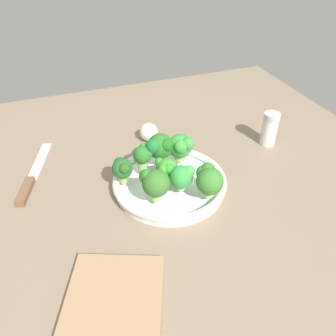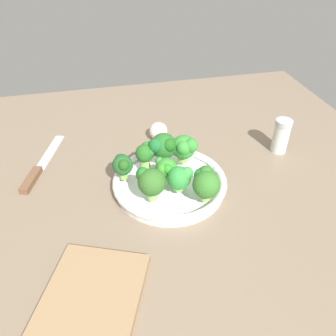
% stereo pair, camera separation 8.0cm
% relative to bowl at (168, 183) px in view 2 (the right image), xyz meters
% --- Properties ---
extents(ground_plane, '(1.30, 1.30, 0.03)m').
position_rel_bowl_xyz_m(ground_plane, '(0.01, 0.00, -0.03)').
color(ground_plane, '#7F6C57').
extents(bowl, '(0.28, 0.28, 0.03)m').
position_rel_bowl_xyz_m(bowl, '(0.00, 0.00, 0.00)').
color(bowl, white).
rests_on(bowl, ground_plane).
extents(broccoli_floret_0, '(0.07, 0.06, 0.07)m').
position_rel_bowl_xyz_m(broccoli_floret_0, '(-0.06, 0.06, 0.06)').
color(broccoli_floret_0, '#95BF56').
rests_on(broccoli_floret_0, bowl).
extents(broccoli_floret_1, '(0.05, 0.05, 0.06)m').
position_rel_bowl_xyz_m(broccoli_floret_1, '(0.01, -0.01, 0.05)').
color(broccoli_floret_1, '#7AB25F').
rests_on(broccoli_floret_1, bowl).
extents(broccoli_floret_2, '(0.07, 0.06, 0.08)m').
position_rel_bowl_xyz_m(broccoli_floret_2, '(0.06, -0.05, 0.06)').
color(broccoli_floret_2, '#98D964').
rests_on(broccoli_floret_2, bowl).
extents(broccoli_floret_3, '(0.05, 0.05, 0.07)m').
position_rel_bowl_xyz_m(broccoli_floret_3, '(-0.06, -0.04, 0.06)').
color(broccoli_floret_3, '#92C869').
rests_on(broccoli_floret_3, bowl).
extents(broccoli_floret_4, '(0.06, 0.05, 0.06)m').
position_rel_bowl_xyz_m(broccoli_floret_4, '(-0.03, -0.10, 0.06)').
color(broccoli_floret_4, '#89BD4F').
rests_on(broccoli_floret_4, bowl).
extents(broccoli_floret_5, '(0.07, 0.06, 0.07)m').
position_rel_bowl_xyz_m(broccoli_floret_5, '(0.08, 0.07, 0.06)').
color(broccoli_floret_5, '#98CA61').
rests_on(broccoli_floret_5, bowl).
extents(broccoli_floret_6, '(0.07, 0.07, 0.08)m').
position_rel_bowl_xyz_m(broccoli_floret_6, '(-0.06, -0.00, 0.07)').
color(broccoli_floret_6, '#8BC465').
rests_on(broccoli_floret_6, bowl).
extents(broccoli_floret_7, '(0.05, 0.06, 0.06)m').
position_rel_bowl_xyz_m(broccoli_floret_7, '(0.05, 0.02, 0.05)').
color(broccoli_floret_7, '#84C35C').
rests_on(broccoli_floret_7, bowl).
extents(knife, '(0.26, 0.10, 0.01)m').
position_rel_bowl_xyz_m(knife, '(-0.14, -0.32, -0.01)').
color(knife, silver).
rests_on(knife, ground_plane).
extents(cutting_board, '(0.27, 0.24, 0.02)m').
position_rel_bowl_xyz_m(cutting_board, '(0.27, -0.20, -0.01)').
color(cutting_board, '#9B7853').
rests_on(cutting_board, ground_plane).
extents(garlic_bulb, '(0.05, 0.05, 0.05)m').
position_rel_bowl_xyz_m(garlic_bulb, '(-0.23, 0.02, 0.01)').
color(garlic_bulb, silver).
rests_on(garlic_bulb, ground_plane).
extents(pepper_shaker, '(0.05, 0.05, 0.10)m').
position_rel_bowl_xyz_m(pepper_shaker, '(-0.09, 0.34, 0.03)').
color(pepper_shaker, silver).
rests_on(pepper_shaker, ground_plane).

